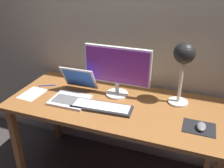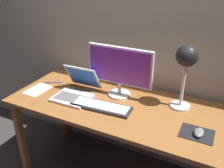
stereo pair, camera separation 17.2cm
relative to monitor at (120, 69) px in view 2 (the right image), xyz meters
name	(u,v)px [view 2 (the right image)]	position (x,y,z in m)	size (l,w,h in m)	color
back_wall	(139,17)	(0.03, 0.28, 0.33)	(4.80, 0.06, 2.60)	#B2A893
desk	(116,112)	(0.03, -0.12, -0.31)	(1.60, 0.70, 0.74)	#935B2D
monitor	(120,69)	(0.00, 0.00, 0.00)	(0.51, 0.17, 0.39)	silver
keyboard_main	(101,106)	(-0.04, -0.23, -0.21)	(0.45, 0.17, 0.03)	#28282B
laptop	(77,88)	(-0.30, -0.14, -0.16)	(0.28, 0.35, 0.22)	silver
desk_lamp	(186,62)	(0.47, 0.04, 0.12)	(0.15, 0.15, 0.47)	beige
mousepad	(197,134)	(0.63, -0.23, -0.22)	(0.20, 0.16, 0.00)	black
mouse	(199,132)	(0.64, -0.24, -0.21)	(0.06, 0.10, 0.03)	slate
paper_sheet_near_mouse	(38,90)	(-0.64, -0.22, -0.23)	(0.15, 0.21, 0.00)	white
pen	(53,82)	(-0.61, -0.06, -0.22)	(0.01, 0.01, 0.14)	#2633A5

